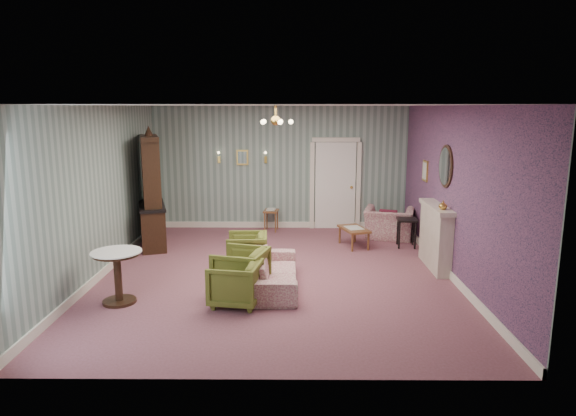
{
  "coord_description": "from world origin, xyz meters",
  "views": [
    {
      "loc": [
        0.27,
        -8.48,
        2.88
      ],
      "look_at": [
        0.2,
        0.4,
        1.1
      ],
      "focal_mm": 31.66,
      "sensor_mm": 36.0,
      "label": 1
    }
  ],
  "objects_px": {
    "sofa_chintz": "(274,266)",
    "coffee_table": "(354,237)",
    "olive_chair_c": "(247,249)",
    "fireplace": "(435,236)",
    "wingback_chair": "(389,218)",
    "side_table_black": "(406,233)",
    "pedestal_table": "(118,277)",
    "dresser": "(151,188)",
    "olive_chair_a": "(235,281)",
    "olive_chair_b": "(241,268)"
  },
  "relations": [
    {
      "from": "sofa_chintz",
      "to": "coffee_table",
      "type": "height_order",
      "value": "sofa_chintz"
    },
    {
      "from": "sofa_chintz",
      "to": "dresser",
      "type": "distance_m",
      "value": 3.73
    },
    {
      "from": "pedestal_table",
      "to": "olive_chair_a",
      "type": "bearing_deg",
      "value": -1.79
    },
    {
      "from": "olive_chair_b",
      "to": "wingback_chair",
      "type": "relative_size",
      "value": 0.74
    },
    {
      "from": "olive_chair_b",
      "to": "side_table_black",
      "type": "height_order",
      "value": "olive_chair_b"
    },
    {
      "from": "olive_chair_c",
      "to": "fireplace",
      "type": "xyz_separation_m",
      "value": [
        3.4,
        0.1,
        0.22
      ]
    },
    {
      "from": "olive_chair_b",
      "to": "side_table_black",
      "type": "bearing_deg",
      "value": 145.71
    },
    {
      "from": "fireplace",
      "to": "coffee_table",
      "type": "height_order",
      "value": "fireplace"
    },
    {
      "from": "olive_chair_a",
      "to": "sofa_chintz",
      "type": "relative_size",
      "value": 0.39
    },
    {
      "from": "dresser",
      "to": "wingback_chair",
      "type": "bearing_deg",
      "value": -9.94
    },
    {
      "from": "dresser",
      "to": "coffee_table",
      "type": "relative_size",
      "value": 3.08
    },
    {
      "from": "olive_chair_a",
      "to": "pedestal_table",
      "type": "height_order",
      "value": "pedestal_table"
    },
    {
      "from": "wingback_chair",
      "to": "olive_chair_b",
      "type": "bearing_deg",
      "value": 63.42
    },
    {
      "from": "sofa_chintz",
      "to": "olive_chair_b",
      "type": "bearing_deg",
      "value": 111.59
    },
    {
      "from": "wingback_chair",
      "to": "pedestal_table",
      "type": "bearing_deg",
      "value": 53.77
    },
    {
      "from": "sofa_chintz",
      "to": "coffee_table",
      "type": "relative_size",
      "value": 2.35
    },
    {
      "from": "olive_chair_b",
      "to": "fireplace",
      "type": "height_order",
      "value": "fireplace"
    },
    {
      "from": "sofa_chintz",
      "to": "side_table_black",
      "type": "xyz_separation_m",
      "value": [
        2.67,
        2.42,
        -0.06
      ]
    },
    {
      "from": "wingback_chair",
      "to": "coffee_table",
      "type": "bearing_deg",
      "value": 54.02
    },
    {
      "from": "dresser",
      "to": "olive_chair_b",
      "type": "bearing_deg",
      "value": -69.22
    },
    {
      "from": "fireplace",
      "to": "pedestal_table",
      "type": "relative_size",
      "value": 1.74
    },
    {
      "from": "fireplace",
      "to": "side_table_black",
      "type": "height_order",
      "value": "fireplace"
    },
    {
      "from": "wingback_chair",
      "to": "coffee_table",
      "type": "height_order",
      "value": "wingback_chair"
    },
    {
      "from": "wingback_chair",
      "to": "side_table_black",
      "type": "xyz_separation_m",
      "value": [
        0.23,
        -0.73,
        -0.15
      ]
    },
    {
      "from": "side_table_black",
      "to": "pedestal_table",
      "type": "bearing_deg",
      "value": -147.99
    },
    {
      "from": "wingback_chair",
      "to": "side_table_black",
      "type": "relative_size",
      "value": 1.72
    },
    {
      "from": "pedestal_table",
      "to": "side_table_black",
      "type": "bearing_deg",
      "value": 32.01
    },
    {
      "from": "olive_chair_b",
      "to": "side_table_black",
      "type": "distance_m",
      "value": 4.13
    },
    {
      "from": "dresser",
      "to": "coffee_table",
      "type": "xyz_separation_m",
      "value": [
        4.21,
        -0.06,
        -1.02
      ]
    },
    {
      "from": "sofa_chintz",
      "to": "pedestal_table",
      "type": "height_order",
      "value": "pedestal_table"
    },
    {
      "from": "dresser",
      "to": "side_table_black",
      "type": "bearing_deg",
      "value": -18.1
    },
    {
      "from": "dresser",
      "to": "olive_chair_a",
      "type": "bearing_deg",
      "value": -74.37
    },
    {
      "from": "side_table_black",
      "to": "fireplace",
      "type": "bearing_deg",
      "value": -81.24
    },
    {
      "from": "sofa_chintz",
      "to": "coffee_table",
      "type": "distance_m",
      "value": 2.91
    },
    {
      "from": "olive_chair_a",
      "to": "olive_chair_b",
      "type": "distance_m",
      "value": 0.53
    },
    {
      "from": "dresser",
      "to": "coffee_table",
      "type": "distance_m",
      "value": 4.33
    },
    {
      "from": "side_table_black",
      "to": "olive_chair_b",
      "type": "bearing_deg",
      "value": -140.45
    },
    {
      "from": "fireplace",
      "to": "coffee_table",
      "type": "xyz_separation_m",
      "value": [
        -1.3,
        1.39,
        -0.38
      ]
    },
    {
      "from": "sofa_chintz",
      "to": "dresser",
      "type": "relative_size",
      "value": 0.76
    },
    {
      "from": "fireplace",
      "to": "wingback_chair",
      "type": "bearing_deg",
      "value": 101.75
    },
    {
      "from": "olive_chair_b",
      "to": "side_table_black",
      "type": "xyz_separation_m",
      "value": [
        3.18,
        2.63,
        -0.08
      ]
    },
    {
      "from": "fireplace",
      "to": "pedestal_table",
      "type": "xyz_separation_m",
      "value": [
        -5.17,
        -1.74,
        -0.18
      ]
    },
    {
      "from": "olive_chair_b",
      "to": "wingback_chair",
      "type": "height_order",
      "value": "wingback_chair"
    },
    {
      "from": "olive_chair_c",
      "to": "pedestal_table",
      "type": "distance_m",
      "value": 2.41
    },
    {
      "from": "pedestal_table",
      "to": "wingback_chair",
      "type": "bearing_deg",
      "value": 38.99
    },
    {
      "from": "olive_chair_c",
      "to": "dresser",
      "type": "relative_size",
      "value": 0.3
    },
    {
      "from": "olive_chair_b",
      "to": "olive_chair_c",
      "type": "relative_size",
      "value": 1.07
    },
    {
      "from": "olive_chair_a",
      "to": "coffee_table",
      "type": "xyz_separation_m",
      "value": [
        2.12,
        3.18,
        -0.16
      ]
    },
    {
      "from": "sofa_chintz",
      "to": "fireplace",
      "type": "xyz_separation_m",
      "value": [
        2.88,
        1.05,
        0.21
      ]
    },
    {
      "from": "wingback_chair",
      "to": "coffee_table",
      "type": "distance_m",
      "value": 1.14
    }
  ]
}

